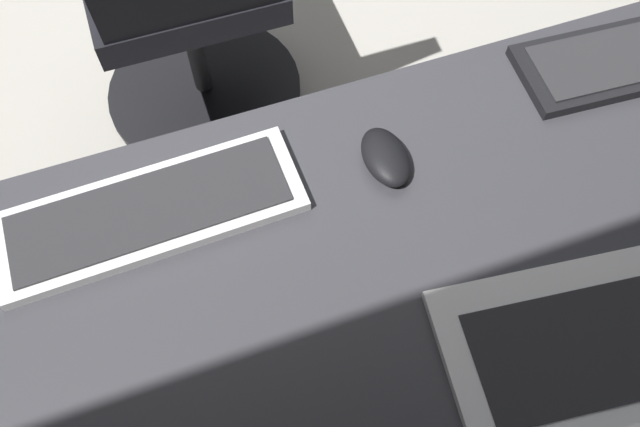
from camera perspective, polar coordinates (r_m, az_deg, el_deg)
The scene contains 4 objects.
desk at distance 0.88m, azimuth 1.12°, elevation -11.54°, with size 2.24×0.74×0.73m.
laptop_leftmost at distance 0.82m, azimuth 24.85°, elevation -14.17°, with size 0.37×0.35×0.22m.
keyboard_spare at distance 0.91m, azimuth -14.91°, elevation 0.12°, with size 0.42×0.15×0.02m.
mouse_main at distance 0.92m, azimuth 5.65°, elevation 4.98°, with size 0.06×0.10×0.03m, color black.
Camera 1 is at (0.26, 1.97, 1.51)m, focal length 35.86 mm.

